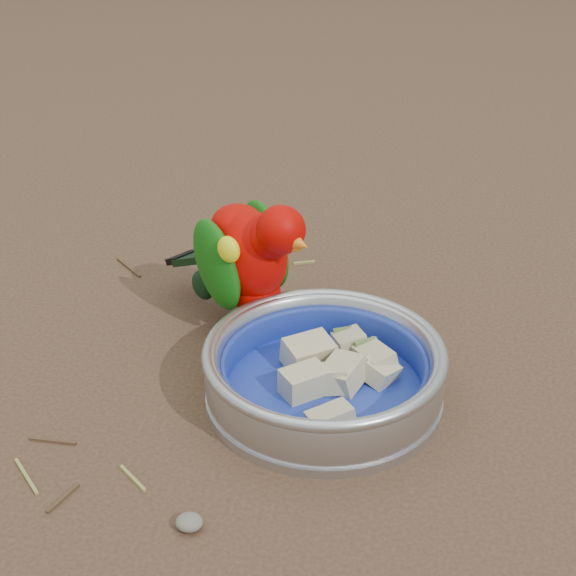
# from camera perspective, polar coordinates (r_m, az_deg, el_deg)

# --- Properties ---
(ground) EXTENTS (60.00, 60.00, 0.00)m
(ground) POSITION_cam_1_polar(r_m,az_deg,el_deg) (0.87, 1.89, -8.08)
(ground) COLOR #4C3425
(food_bowl) EXTENTS (0.24, 0.24, 0.02)m
(food_bowl) POSITION_cam_1_polar(r_m,az_deg,el_deg) (0.88, 2.33, -6.79)
(food_bowl) COLOR #B2B2BA
(food_bowl) RESTS_ON ground
(bowl_wall) EXTENTS (0.24, 0.24, 0.04)m
(bowl_wall) POSITION_cam_1_polar(r_m,az_deg,el_deg) (0.87, 2.37, -5.20)
(bowl_wall) COLOR #B2B2BA
(bowl_wall) RESTS_ON food_bowl
(fruit_wedges) EXTENTS (0.14, 0.14, 0.03)m
(fruit_wedges) POSITION_cam_1_polar(r_m,az_deg,el_deg) (0.87, 2.36, -5.57)
(fruit_wedges) COLOR #C8BA8E
(fruit_wedges) RESTS_ON food_bowl
(lory_parrot) EXTENTS (0.22, 0.20, 0.16)m
(lory_parrot) POSITION_cam_1_polar(r_m,az_deg,el_deg) (0.95, -2.48, 1.37)
(lory_parrot) COLOR #B90400
(lory_parrot) RESTS_ON ground
(ground_debris) EXTENTS (0.90, 0.80, 0.01)m
(ground_debris) POSITION_cam_1_polar(r_m,az_deg,el_deg) (0.91, 0.27, -6.05)
(ground_debris) COLOR olive
(ground_debris) RESTS_ON ground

